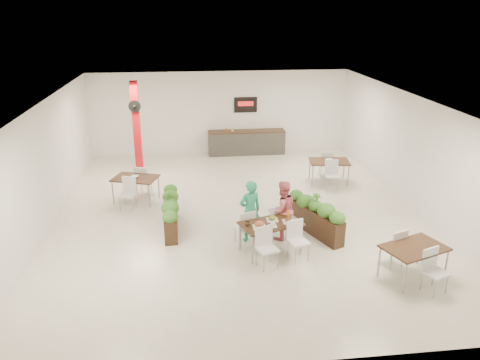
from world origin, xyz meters
name	(u,v)px	position (x,y,z in m)	size (l,w,h in m)	color
ground	(237,213)	(0.00, 0.00, 0.00)	(12.00, 12.00, 0.00)	beige
room_shell	(237,145)	(0.00, 0.00, 2.01)	(10.10, 12.10, 3.22)	white
red_column	(137,127)	(-3.00, 3.79, 1.64)	(0.40, 0.41, 3.20)	red
service_counter	(246,142)	(1.00, 5.65, 0.49)	(3.00, 0.64, 2.20)	#33302D
main_table	(270,228)	(0.54, -2.28, 0.64)	(1.66, 1.92, 0.92)	black
diner_man	(250,211)	(0.15, -1.62, 0.79)	(0.57, 0.38, 1.57)	#23996D
diner_woman	(282,210)	(0.95, -1.62, 0.76)	(0.74, 0.58, 1.53)	#E56573
planter_left	(171,211)	(-1.81, -0.76, 0.52)	(0.42, 2.01, 1.05)	black
planter_right	(315,215)	(1.85, -1.43, 0.51)	(1.06, 1.94, 1.08)	black
side_table_a	(135,181)	(-2.89, 1.25, 0.64)	(1.47, 1.67, 0.92)	black
side_table_b	(329,164)	(3.28, 2.14, 0.64)	(1.37, 1.66, 0.92)	black
side_table_c	(414,252)	(3.35, -3.76, 0.63)	(1.51, 1.67, 0.92)	black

